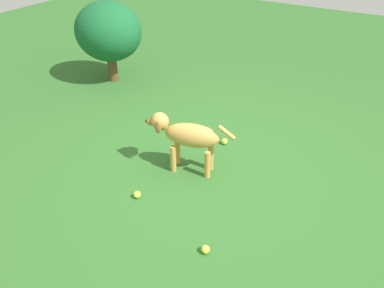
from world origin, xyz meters
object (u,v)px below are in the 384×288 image
object	(u,v)px
tennis_ball_0	(137,195)
tennis_ball_3	(165,127)
tennis_ball_2	(225,141)
tennis_ball_1	(205,249)
dog	(187,136)

from	to	relation	value
tennis_ball_0	tennis_ball_3	bearing A→B (deg)	112.55
tennis_ball_2	tennis_ball_3	bearing A→B (deg)	-174.33
tennis_ball_1	tennis_ball_2	size ratio (longest dim) A/B	1.00
dog	tennis_ball_0	world-z (taller)	dog
tennis_ball_0	tennis_ball_1	bearing A→B (deg)	-15.89
tennis_ball_0	tennis_ball_3	xyz separation A→B (m)	(-0.45, 1.09, 0.00)
tennis_ball_2	tennis_ball_3	distance (m)	0.73
tennis_ball_0	tennis_ball_1	world-z (taller)	same
tennis_ball_1	tennis_ball_2	world-z (taller)	same
tennis_ball_1	tennis_ball_2	xyz separation A→B (m)	(-0.54, 1.40, 0.00)
tennis_ball_0	tennis_ball_3	size ratio (longest dim) A/B	1.00
tennis_ball_3	tennis_ball_0	bearing A→B (deg)	-67.45
tennis_ball_0	tennis_ball_2	distance (m)	1.19
dog	tennis_ball_2	bearing A→B (deg)	-115.99
dog	tennis_ball_1	size ratio (longest dim) A/B	12.60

